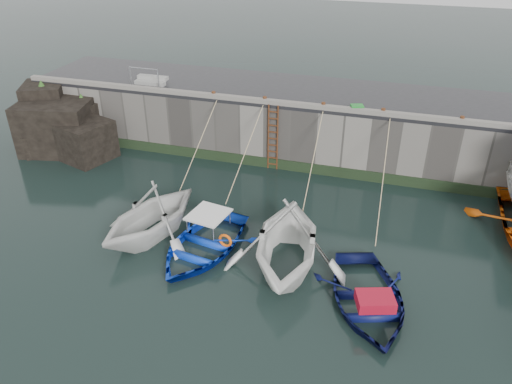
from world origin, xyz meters
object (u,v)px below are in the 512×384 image
(ladder, at_px, (273,138))
(boat_near_blacktrim, at_px, (286,266))
(bollard_d, at_px, (383,111))
(fish_crate, at_px, (357,108))
(boat_near_white, at_px, (153,235))
(bollard_b, at_px, (265,100))
(bollard_e, at_px, (462,119))
(bollard_a, at_px, (214,94))
(boat_near_blue, at_px, (203,250))
(bollard_c, at_px, (323,105))
(boat_near_navy, at_px, (366,303))

(ladder, relative_size, boat_near_blacktrim, 0.61)
(bollard_d, bearing_deg, fish_crate, 173.58)
(boat_near_white, relative_size, bollard_b, 16.69)
(boat_near_blacktrim, xyz_separation_m, bollard_d, (2.39, 7.43, 3.30))
(ladder, xyz_separation_m, bollard_e, (8.00, 0.34, 1.71))
(boat_near_white, xyz_separation_m, bollard_a, (-0.07, 7.07, 3.30))
(bollard_d, bearing_deg, boat_near_blue, -126.84)
(bollard_b, height_order, bollard_c, same)
(bollard_b, bearing_deg, boat_near_blacktrim, -68.57)
(ladder, bearing_deg, boat_near_blacktrim, -71.19)
(ladder, height_order, bollard_b, bollard_b)
(boat_near_white, height_order, bollard_a, bollard_a)
(boat_near_blacktrim, bearing_deg, boat_near_white, 167.86)
(boat_near_blacktrim, relative_size, bollard_d, 18.73)
(fish_crate, distance_m, bollard_d, 1.14)
(boat_near_blacktrim, distance_m, bollard_e, 9.86)
(boat_near_white, distance_m, bollard_e, 13.43)
(boat_near_navy, bearing_deg, ladder, 105.00)
(boat_near_blue, distance_m, bollard_c, 8.61)
(bollard_b, relative_size, bollard_c, 1.00)
(bollard_b, bearing_deg, ladder, -33.86)
(bollard_a, bearing_deg, bollard_d, 0.00)
(boat_near_blacktrim, distance_m, bollard_d, 8.47)
(boat_near_blue, xyz_separation_m, boat_near_blacktrim, (3.15, -0.04, 0.00))
(boat_near_blue, distance_m, boat_near_navy, 6.18)
(bollard_d, bearing_deg, bollard_b, 180.00)
(fish_crate, bearing_deg, boat_near_blue, -139.20)
(bollard_a, xyz_separation_m, bollard_b, (2.50, 0.00, 0.00))
(boat_near_navy, bearing_deg, boat_near_white, 151.83)
(ladder, distance_m, boat_near_blacktrim, 7.66)
(boat_near_navy, distance_m, bollard_e, 9.55)
(boat_near_white, xyz_separation_m, fish_crate, (6.60, 7.20, 3.29))
(bollard_e, bearing_deg, boat_near_blacktrim, -126.95)
(boat_near_white, bearing_deg, fish_crate, 64.84)
(fish_crate, xyz_separation_m, bollard_a, (-6.67, -0.13, 0.01))
(boat_near_blacktrim, bearing_deg, fish_crate, 72.26)
(bollard_b, bearing_deg, fish_crate, 1.75)
(boat_near_navy, height_order, bollard_b, bollard_b)
(ladder, height_order, boat_near_navy, ladder)
(boat_near_white, bearing_deg, boat_near_navy, 7.18)
(fish_crate, bearing_deg, ladder, 168.34)
(ladder, xyz_separation_m, fish_crate, (3.67, 0.46, 1.70))
(bollard_a, bearing_deg, boat_near_navy, -45.75)
(bollard_a, bearing_deg, bollard_e, 0.00)
(boat_near_blacktrim, xyz_separation_m, bollard_c, (-0.21, 7.43, 3.30))
(boat_near_white, bearing_deg, bollard_e, 50.25)
(boat_near_white, bearing_deg, bollard_b, 88.37)
(fish_crate, relative_size, bollard_a, 1.94)
(bollard_c, relative_size, bollard_e, 1.00)
(boat_near_white, bearing_deg, bollard_d, 59.79)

